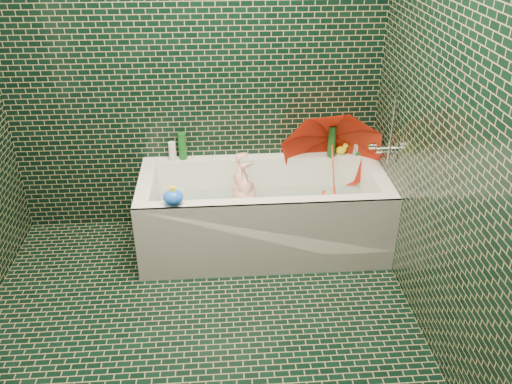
{
  "coord_description": "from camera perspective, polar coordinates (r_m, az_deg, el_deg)",
  "views": [
    {
      "loc": [
        0.16,
        -2.23,
        2.27
      ],
      "look_at": [
        0.38,
        0.82,
        0.55
      ],
      "focal_mm": 38.0,
      "sensor_mm": 36.0,
      "label": 1
    }
  ],
  "objects": [
    {
      "name": "bottle_right_pump",
      "position": [
        4.05,
        10.54,
        5.16
      ],
      "size": [
        0.06,
        0.06,
        0.19
      ],
      "primitive_type": "cylinder",
      "rotation": [
        0.0,
        0.0,
        -0.29
      ],
      "color": "silver",
      "rests_on": "bathtub"
    },
    {
      "name": "rubber_duck",
      "position": [
        4.05,
        9.01,
        4.46
      ],
      "size": [
        0.11,
        0.08,
        0.09
      ],
      "rotation": [
        0.0,
        0.0,
        -0.13
      ],
      "color": "#FFF81A",
      "rests_on": "bathtub"
    },
    {
      "name": "soap_bottle_a",
      "position": [
        4.09,
        11.18,
        3.89
      ],
      "size": [
        0.13,
        0.13,
        0.26
      ],
      "primitive_type": "imported",
      "rotation": [
        0.0,
        0.0,
        -0.43
      ],
      "color": "white",
      "rests_on": "bathtub"
    },
    {
      "name": "bath_toy",
      "position": [
        3.38,
        -8.71,
        -0.54
      ],
      "size": [
        0.16,
        0.15,
        0.12
      ],
      "rotation": [
        0.0,
        0.0,
        -0.42
      ],
      "color": "blue",
      "rests_on": "bathtub"
    },
    {
      "name": "bottle_left_short",
      "position": [
        3.94,
        -8.79,
        4.24
      ],
      "size": [
        0.06,
        0.06,
        0.14
      ],
      "primitive_type": "cylinder",
      "rotation": [
        0.0,
        0.0,
        0.27
      ],
      "color": "white",
      "rests_on": "bathtub"
    },
    {
      "name": "soap_bottle_c",
      "position": [
        4.08,
        11.15,
        3.84
      ],
      "size": [
        0.17,
        0.17,
        0.18
      ],
      "primitive_type": "imported",
      "rotation": [
        0.0,
        0.0,
        0.33
      ],
      "color": "#154C1A",
      "rests_on": "bathtub"
    },
    {
      "name": "bath_mat",
      "position": [
        3.89,
        0.76,
        -3.56
      ],
      "size": [
        1.35,
        0.47,
        0.01
      ],
      "primitive_type": "cube",
      "color": "green",
      "rests_on": "bathtub"
    },
    {
      "name": "water",
      "position": [
        3.81,
        0.77,
        -1.74
      ],
      "size": [
        1.48,
        0.53,
        0.0
      ],
      "primitive_type": "cube",
      "color": "silver",
      "rests_on": "bathtub"
    },
    {
      "name": "bottle_left_tall",
      "position": [
        3.94,
        -7.76,
        4.82
      ],
      "size": [
        0.06,
        0.06,
        0.2
      ],
      "primitive_type": "cylinder",
      "rotation": [
        0.0,
        0.0,
        -0.01
      ],
      "color": "#154C1A",
      "rests_on": "bathtub"
    },
    {
      "name": "soap_bottle_b",
      "position": [
        4.11,
        11.61,
        3.99
      ],
      "size": [
        0.12,
        0.12,
        0.2
      ],
      "primitive_type": "imported",
      "rotation": [
        0.0,
        0.0,
        -0.36
      ],
      "color": "#461C6C",
      "rests_on": "bathtub"
    },
    {
      "name": "wall_back",
      "position": [
        3.77,
        -6.66,
        13.48
      ],
      "size": [
        2.8,
        0.0,
        2.8
      ],
      "primitive_type": "plane",
      "rotation": [
        1.57,
        0.0,
        0.0
      ],
      "color": "black",
      "rests_on": "floor"
    },
    {
      "name": "child",
      "position": [
        3.78,
        -0.85,
        -1.87
      ],
      "size": [
        0.83,
        0.38,
        0.25
      ],
      "primitive_type": "imported",
      "rotation": [
        -1.5,
        0.0,
        -1.46
      ],
      "color": "#E0A18C",
      "rests_on": "bathtub"
    },
    {
      "name": "faucet",
      "position": [
        3.74,
        13.4,
        4.93
      ],
      "size": [
        0.18,
        0.19,
        0.55
      ],
      "color": "silver",
      "rests_on": "wall_right"
    },
    {
      "name": "umbrella",
      "position": [
        3.82,
        8.1,
        2.86
      ],
      "size": [
        0.9,
        0.97,
        0.91
      ],
      "primitive_type": "imported",
      "rotation": [
        0.33,
        -0.16,
        -0.19
      ],
      "color": "red",
      "rests_on": "bathtub"
    },
    {
      "name": "bottle_right_tall",
      "position": [
        3.98,
        7.97,
        5.31
      ],
      "size": [
        0.06,
        0.06,
        0.24
      ],
      "primitive_type": "cylinder",
      "rotation": [
        0.0,
        0.0,
        -0.0
      ],
      "color": "#154C1A",
      "rests_on": "bathtub"
    },
    {
      "name": "floor",
      "position": [
        3.18,
        -6.04,
        -16.31
      ],
      "size": [
        2.8,
        2.8,
        0.0
      ],
      "primitive_type": "plane",
      "color": "black",
      "rests_on": "ground"
    },
    {
      "name": "bathtub",
      "position": [
        3.85,
        0.78,
        -3.0
      ],
      "size": [
        1.7,
        0.75,
        0.55
      ],
      "color": "white",
      "rests_on": "floor"
    },
    {
      "name": "wall_right",
      "position": [
        2.7,
        21.22,
        5.16
      ],
      "size": [
        0.0,
        2.8,
        2.8
      ],
      "primitive_type": "plane",
      "rotation": [
        1.57,
        0.0,
        -1.57
      ],
      "color": "black",
      "rests_on": "floor"
    }
  ]
}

